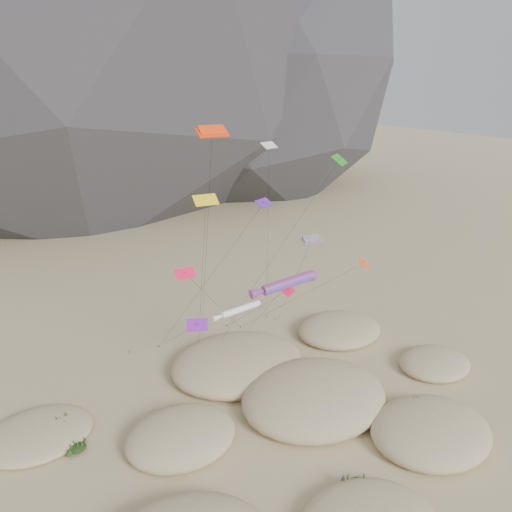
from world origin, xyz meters
The scene contains 9 objects.
ground centered at (0.00, 0.00, 0.00)m, with size 500.00×500.00×0.00m, color #CCB789.
dunes centered at (-1.55, 3.58, 0.78)m, with size 52.79×37.38×4.36m.
dune_grass centered at (-1.12, 3.71, 0.86)m, with size 43.32×28.63×1.47m.
kite_stakes centered at (2.12, 23.68, 0.15)m, with size 23.93×5.09×0.30m.
rainbow_tube_kite centered at (1.18, 7.72, 12.98)m, with size 7.94×14.46×13.86m.
white_tube_kite centered at (-2.81, 10.80, 9.67)m, with size 5.80×9.71×10.26m.
orange_parafoil centered at (-5.35, 10.65, 28.08)m, with size 5.91×14.67×28.93m.
multi_parafoil centered at (6.59, 10.82, 15.88)m, with size 5.14×12.71×16.51m.
delta_kites centered at (2.79, 11.98, 17.51)m, with size 24.93×17.18×26.01m.
Camera 1 is at (-25.88, -31.27, 32.98)m, focal length 35.00 mm.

